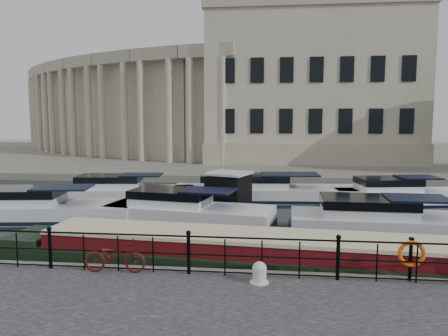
# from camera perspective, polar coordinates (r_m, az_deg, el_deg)

# --- Properties ---
(ground_plane) EXTENTS (160.00, 160.00, 0.00)m
(ground_plane) POSITION_cam_1_polar(r_m,az_deg,el_deg) (14.65, -2.88, -12.61)
(ground_plane) COLOR black
(ground_plane) RESTS_ON ground
(far_bank) EXTENTS (120.00, 42.00, 0.55)m
(far_bank) POSITION_cam_1_polar(r_m,az_deg,el_deg) (52.90, 3.92, 1.60)
(far_bank) COLOR #6B665B
(far_bank) RESTS_ON ground_plane
(railing) EXTENTS (24.14, 0.14, 1.22)m
(railing) POSITION_cam_1_polar(r_m,az_deg,el_deg) (12.18, -4.65, -10.70)
(railing) COLOR black
(railing) RESTS_ON near_quay
(civic_building) EXTENTS (53.55, 31.84, 16.85)m
(civic_building) POSITION_cam_1_polar(r_m,az_deg,el_deg) (48.53, 2.57, 9.16)
(civic_building) COLOR #ADA38C
(civic_building) RESTS_ON far_bank
(bicycle) EXTENTS (1.75, 0.69, 0.90)m
(bicycle) POSITION_cam_1_polar(r_m,az_deg,el_deg) (12.67, -14.07, -11.12)
(bicycle) COLOR #4F130E
(bicycle) RESTS_ON near_quay
(mooring_bollard) EXTENTS (0.50, 0.50, 0.57)m
(mooring_bollard) POSITION_cam_1_polar(r_m,az_deg,el_deg) (11.66, 4.65, -13.50)
(mooring_bollard) COLOR silver
(mooring_bollard) RESTS_ON near_quay
(life_ring_post) EXTENTS (0.71, 0.19, 1.16)m
(life_ring_post) POSITION_cam_1_polar(r_m,az_deg,el_deg) (12.56, 23.29, -10.33)
(life_ring_post) COLOR black
(life_ring_post) RESTS_ON near_quay
(narrowboat) EXTENTS (17.36, 3.79, 1.62)m
(narrowboat) POSITION_cam_1_polar(r_m,az_deg,el_deg) (14.05, 4.38, -11.91)
(narrowboat) COLOR black
(narrowboat) RESTS_ON ground_plane
(harbour_hut) EXTENTS (3.34, 3.07, 2.17)m
(harbour_hut) POSITION_cam_1_polar(r_m,az_deg,el_deg) (22.08, 0.59, -3.51)
(harbour_hut) COLOR #6B665B
(harbour_hut) RESTS_ON ground_plane
(cabin_cruisers) EXTENTS (26.23, 10.31, 1.99)m
(cabin_cruisers) POSITION_cam_1_polar(r_m,az_deg,el_deg) (22.47, 0.98, -4.86)
(cabin_cruisers) COLOR silver
(cabin_cruisers) RESTS_ON ground_plane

